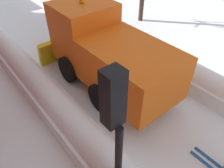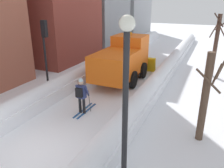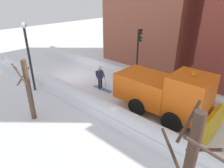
{
  "view_description": "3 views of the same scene",
  "coord_description": "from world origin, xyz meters",
  "px_view_note": "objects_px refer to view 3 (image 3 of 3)",
  "views": [
    {
      "loc": [
        -4.28,
        3.27,
        5.69
      ],
      "look_at": [
        -0.82,
        7.49,
        1.15
      ],
      "focal_mm": 34.57,
      "sensor_mm": 36.0,
      "label": 1
    },
    {
      "loc": [
        5.44,
        -5.17,
        5.28
      ],
      "look_at": [
        0.77,
        5.27,
        1.03
      ],
      "focal_mm": 36.68,
      "sensor_mm": 36.0,
      "label": 2
    },
    {
      "loc": [
        9.55,
        13.43,
        6.71
      ],
      "look_at": [
        0.8,
        5.43,
        1.24
      ],
      "focal_mm": 31.88,
      "sensor_mm": 36.0,
      "label": 3
    }
  ],
  "objects_px": {
    "plow_truck": "(165,93)",
    "skier": "(100,76)",
    "bare_tree_near": "(28,90)",
    "street_lamp": "(28,49)",
    "traffic_light_pole": "(139,46)"
  },
  "relations": [
    {
      "from": "street_lamp",
      "to": "bare_tree_near",
      "type": "relative_size",
      "value": 1.39
    },
    {
      "from": "skier",
      "to": "traffic_light_pole",
      "type": "xyz_separation_m",
      "value": [
        -2.99,
        1.31,
        1.98
      ]
    },
    {
      "from": "plow_truck",
      "to": "traffic_light_pole",
      "type": "height_order",
      "value": "traffic_light_pole"
    },
    {
      "from": "plow_truck",
      "to": "skier",
      "type": "relative_size",
      "value": 3.31
    },
    {
      "from": "bare_tree_near",
      "to": "traffic_light_pole",
      "type": "bearing_deg",
      "value": 171.16
    },
    {
      "from": "plow_truck",
      "to": "traffic_light_pole",
      "type": "bearing_deg",
      "value": -126.29
    },
    {
      "from": "bare_tree_near",
      "to": "plow_truck",
      "type": "bearing_deg",
      "value": 135.33
    },
    {
      "from": "traffic_light_pole",
      "to": "street_lamp",
      "type": "xyz_separation_m",
      "value": [
        6.52,
        -4.76,
        0.17
      ]
    },
    {
      "from": "street_lamp",
      "to": "bare_tree_near",
      "type": "xyz_separation_m",
      "value": [
        1.92,
        3.45,
        -1.3
      ]
    },
    {
      "from": "plow_truck",
      "to": "skier",
      "type": "distance_m",
      "value": 5.41
    },
    {
      "from": "skier",
      "to": "plow_truck",
      "type": "bearing_deg",
      "value": 89.93
    },
    {
      "from": "plow_truck",
      "to": "street_lamp",
      "type": "xyz_separation_m",
      "value": [
        3.53,
        -8.84,
        1.68
      ]
    },
    {
      "from": "skier",
      "to": "bare_tree_near",
      "type": "height_order",
      "value": "bare_tree_near"
    },
    {
      "from": "street_lamp",
      "to": "plow_truck",
      "type": "bearing_deg",
      "value": 111.79
    },
    {
      "from": "plow_truck",
      "to": "bare_tree_near",
      "type": "height_order",
      "value": "bare_tree_near"
    }
  ]
}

